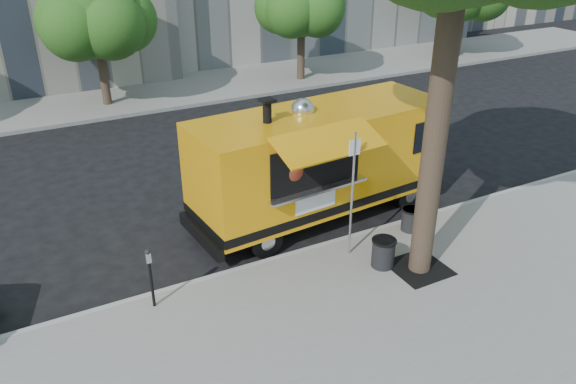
# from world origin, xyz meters

# --- Properties ---
(ground) EXTENTS (120.00, 120.00, 0.00)m
(ground) POSITION_xyz_m (0.00, 0.00, 0.00)
(ground) COLOR black
(ground) RESTS_ON ground
(sidewalk) EXTENTS (60.00, 6.00, 0.15)m
(sidewalk) POSITION_xyz_m (0.00, -4.00, 0.07)
(sidewalk) COLOR gray
(sidewalk) RESTS_ON ground
(curb) EXTENTS (60.00, 0.14, 0.16)m
(curb) POSITION_xyz_m (0.00, -0.93, 0.07)
(curb) COLOR #999993
(curb) RESTS_ON ground
(far_sidewalk) EXTENTS (60.00, 5.00, 0.15)m
(far_sidewalk) POSITION_xyz_m (0.00, 13.50, 0.07)
(far_sidewalk) COLOR gray
(far_sidewalk) RESTS_ON ground
(tree_well) EXTENTS (1.20, 1.20, 0.02)m
(tree_well) POSITION_xyz_m (2.60, -2.80, 0.15)
(tree_well) COLOR black
(tree_well) RESTS_ON sidewalk
(far_tree_b) EXTENTS (3.60, 3.60, 5.50)m
(far_tree_b) POSITION_xyz_m (-1.00, 12.70, 3.83)
(far_tree_b) COLOR #33261C
(far_tree_b) RESTS_ON far_sidewalk
(far_tree_c) EXTENTS (3.24, 3.24, 5.21)m
(far_tree_c) POSITION_xyz_m (8.00, 12.40, 3.72)
(far_tree_c) COLOR #33261C
(far_tree_c) RESTS_ON far_sidewalk
(sign_post) EXTENTS (0.28, 0.06, 3.00)m
(sign_post) POSITION_xyz_m (1.55, -1.55, 1.85)
(sign_post) COLOR silver
(sign_post) RESTS_ON sidewalk
(parking_meter) EXTENTS (0.11, 0.11, 1.33)m
(parking_meter) POSITION_xyz_m (-3.00, -1.35, 0.98)
(parking_meter) COLOR black
(parking_meter) RESTS_ON sidewalk
(food_truck) EXTENTS (7.13, 3.66, 3.44)m
(food_truck) POSITION_xyz_m (1.97, 0.57, 1.62)
(food_truck) COLOR #F9A30D
(food_truck) RESTS_ON ground
(trash_bin_left) EXTENTS (0.49, 0.49, 0.59)m
(trash_bin_left) POSITION_xyz_m (3.50, -1.35, 0.46)
(trash_bin_left) COLOR black
(trash_bin_left) RESTS_ON sidewalk
(trash_bin_right) EXTENTS (0.56, 0.56, 0.67)m
(trash_bin_right) POSITION_xyz_m (1.94, -2.33, 0.51)
(trash_bin_right) COLOR black
(trash_bin_right) RESTS_ON sidewalk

